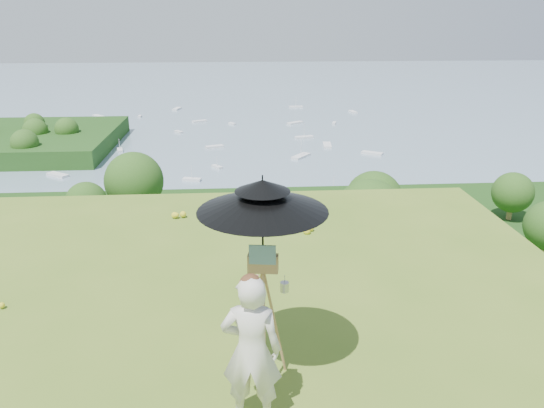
{
  "coord_description": "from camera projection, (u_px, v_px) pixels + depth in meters",
  "views": [
    {
      "loc": [
        1.88,
        -4.32,
        3.76
      ],
      "look_at": [
        2.37,
        2.89,
        1.17
      ],
      "focal_mm": 35.0,
      "sensor_mm": 36.0,
      "label": 1
    }
  ],
  "objects": [
    {
      "name": "forest_slope",
      "position": [
        222.0,
        399.0,
        47.86
      ],
      "size": [
        140.0,
        56.0,
        22.0
      ],
      "primitive_type": "cube",
      "color": "#16350E",
      "rests_on": "bay_water"
    },
    {
      "name": "shoreline_tier",
      "position": [
        228.0,
        269.0,
        87.79
      ],
      "size": [
        170.0,
        28.0,
        8.0
      ],
      "primitive_type": "cube",
      "color": "gray",
      "rests_on": "bay_water"
    },
    {
      "name": "bay_water",
      "position": [
        231.0,
        102.0,
        242.11
      ],
      "size": [
        700.0,
        700.0,
        0.0
      ],
      "primitive_type": "plane",
      "color": "#7193A1",
      "rests_on": "ground"
    },
    {
      "name": "slope_trees",
      "position": [
        216.0,
        259.0,
        43.14
      ],
      "size": [
        110.0,
        50.0,
        6.0
      ],
      "primitive_type": null,
      "color": "#234C16",
      "rests_on": "forest_slope"
    },
    {
      "name": "harbor_town",
      "position": [
        227.0,
        233.0,
        85.6
      ],
      "size": [
        110.0,
        22.0,
        5.0
      ],
      "primitive_type": null,
      "color": "silver",
      "rests_on": "shoreline_tier"
    },
    {
      "name": "moored_boats",
      "position": [
        191.0,
        141.0,
        166.98
      ],
      "size": [
        140.0,
        140.0,
        0.7
      ],
      "primitive_type": null,
      "color": "silver",
      "rests_on": "bay_water"
    },
    {
      "name": "wildflowers",
      "position": [
        59.0,
        398.0,
        5.42
      ],
      "size": [
        10.0,
        10.5,
        0.12
      ],
      "primitive_type": null,
      "color": "gold",
      "rests_on": "ground"
    },
    {
      "name": "painter",
      "position": [
        251.0,
        351.0,
        4.97
      ],
      "size": [
        0.62,
        0.45,
        1.58
      ],
      "primitive_type": "imported",
      "rotation": [
        0.0,
        0.0,
        3.0
      ],
      "color": "silver",
      "rests_on": "ground"
    },
    {
      "name": "field_easel",
      "position": [
        263.0,
        314.0,
        5.53
      ],
      "size": [
        0.7,
        0.7,
        1.63
      ],
      "primitive_type": null,
      "rotation": [
        0.0,
        0.0,
        -0.14
      ],
      "color": "#A87946",
      "rests_on": "ground"
    },
    {
      "name": "sun_umbrella",
      "position": [
        263.0,
        223.0,
        5.22
      ],
      "size": [
        1.35,
        1.35,
        0.98
      ],
      "primitive_type": null,
      "rotation": [
        0.0,
        0.0,
        0.04
      ],
      "color": "black",
      "rests_on": "field_easel"
    },
    {
      "name": "painter_cap",
      "position": [
        250.0,
        280.0,
        4.72
      ],
      "size": [
        0.23,
        0.26,
        0.1
      ],
      "primitive_type": null,
      "rotation": [
        0.0,
        0.0,
        -0.15
      ],
      "color": "#D9777A",
      "rests_on": "painter"
    }
  ]
}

